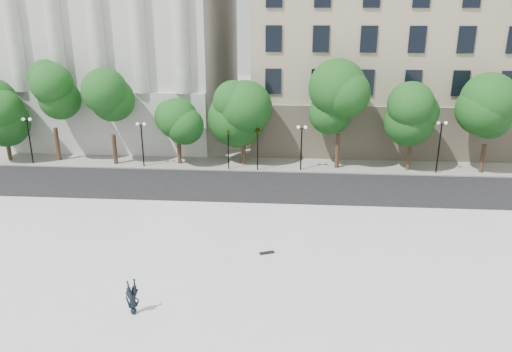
% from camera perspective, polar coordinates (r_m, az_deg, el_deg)
% --- Properties ---
extents(ground, '(160.00, 160.00, 0.00)m').
position_cam_1_polar(ground, '(23.33, -11.34, -17.13)').
color(ground, '#ABA9A1').
rests_on(ground, ground).
extents(plaza, '(44.00, 22.00, 0.45)m').
position_cam_1_polar(plaza, '(25.59, -9.60, -12.79)').
color(plaza, silver).
rests_on(plaza, ground).
extents(street, '(60.00, 8.00, 0.02)m').
position_cam_1_polar(street, '(38.92, -4.51, -1.34)').
color(street, black).
rests_on(street, ground).
extents(far_sidewalk, '(60.00, 4.00, 0.12)m').
position_cam_1_polar(far_sidewalk, '(44.51, -3.38, 1.45)').
color(far_sidewalk, gray).
rests_on(far_sidewalk, ground).
extents(building_west, '(31.50, 27.65, 25.60)m').
position_cam_1_polar(building_west, '(60.95, -18.58, 17.63)').
color(building_west, silver).
rests_on(building_west, ground).
extents(building_east, '(36.00, 26.15, 23.00)m').
position_cam_1_polar(building_east, '(58.71, 19.03, 15.84)').
color(building_east, tan).
rests_on(building_east, ground).
extents(traffic_light_west, '(0.99, 1.61, 4.15)m').
position_cam_1_polar(traffic_light_west, '(41.86, -3.23, 5.39)').
color(traffic_light_west, black).
rests_on(traffic_light_west, ground).
extents(traffic_light_east, '(0.78, 1.91, 4.25)m').
position_cam_1_polar(traffic_light_east, '(41.59, 0.19, 5.48)').
color(traffic_light_east, black).
rests_on(traffic_light_east, ground).
extents(person_lying, '(1.46, 1.76, 0.46)m').
position_cam_1_polar(person_lying, '(23.80, -13.82, -14.52)').
color(person_lying, black).
rests_on(person_lying, plaza).
extents(skateboard, '(0.86, 0.49, 0.09)m').
position_cam_1_polar(skateboard, '(28.09, 1.25, -8.76)').
color(skateboard, black).
rests_on(skateboard, plaza).
extents(street_trees, '(45.64, 4.99, 7.88)m').
position_cam_1_polar(street_trees, '(42.46, -0.60, 7.33)').
color(street_trees, '#382619').
rests_on(street_trees, ground).
extents(lamp_posts, '(35.89, 0.28, 4.54)m').
position_cam_1_polar(lamp_posts, '(42.35, -3.38, 4.52)').
color(lamp_posts, black).
rests_on(lamp_posts, ground).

